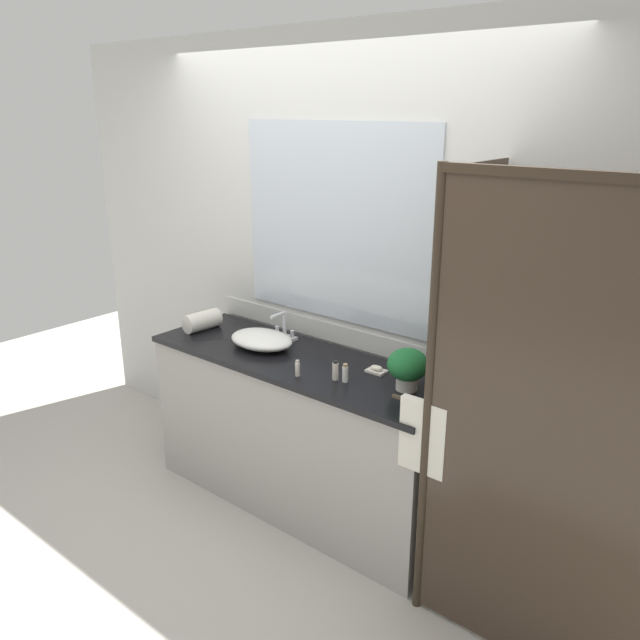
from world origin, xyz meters
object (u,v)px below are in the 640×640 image
Objects in this scene: sink_basin at (261,340)px; soap_dish at (376,370)px; faucet at (284,329)px; amenity_bottle_conditioner at (335,371)px; amenity_bottle_lotion at (345,373)px; amenity_bottle_body_wash at (298,368)px; potted_plant at (408,366)px; rolled_towel_near_edge at (202,321)px.

sink_basin reaches higher than soap_dish.
amenity_bottle_conditioner is at bearing -24.90° from faucet.
soap_dish is 0.20m from amenity_bottle_lotion.
sink_basin reaches higher than amenity_bottle_body_wash.
amenity_bottle_conditioner reaches higher than soap_dish.
amenity_bottle_lotion is at bearing -22.26° from faucet.
soap_dish is at bearing 63.01° from amenity_bottle_conditioner.
potted_plant is 0.56m from amenity_bottle_body_wash.
soap_dish is at bearing 45.93° from amenity_bottle_body_wash.
potted_plant reaches higher than amenity_bottle_conditioner.
rolled_towel_near_edge is (-0.48, -0.02, 0.01)m from sink_basin.
potted_plant is 0.26m from soap_dish.
sink_basin is 0.61m from amenity_bottle_conditioner.
soap_dish is 0.23m from amenity_bottle_conditioner.
amenity_bottle_conditioner is (0.60, -0.09, 0.00)m from sink_basin.
potted_plant is (0.94, 0.03, 0.07)m from sink_basin.
amenity_bottle_lotion is at bearing -3.34° from rolled_towel_near_edge.
amenity_bottle_body_wash is 0.93m from rolled_towel_near_edge.
sink_basin is at bearing 157.50° from amenity_bottle_body_wash.
amenity_bottle_conditioner is (-0.34, -0.13, -0.07)m from potted_plant.
faucet is 1.81× the size of amenity_bottle_lotion.
amenity_bottle_body_wash is (0.43, -0.18, -0.00)m from sink_basin.
faucet is (-0.00, 0.19, 0.01)m from sink_basin.
soap_dish is (0.71, 0.11, -0.03)m from sink_basin.
rolled_towel_near_edge is (-1.19, -0.13, 0.04)m from soap_dish.
amenity_bottle_lotion is (0.23, 0.10, 0.00)m from amenity_bottle_body_wash.
faucet is at bearing 157.74° from amenity_bottle_lotion.
faucet is 0.95m from potted_plant.
amenity_bottle_conditioner is at bearing -4.12° from rolled_towel_near_edge.
amenity_bottle_body_wash is at bearing -22.50° from sink_basin.
soap_dish is at bearing -5.94° from faucet.
amenity_bottle_lotion is (0.66, -0.08, 0.00)m from sink_basin.
soap_dish is at bearing 161.07° from potted_plant.
faucet reaches higher than amenity_bottle_lotion.
rolled_towel_near_edge is (-1.42, -0.05, -0.06)m from potted_plant.
potted_plant is at bearing -18.93° from soap_dish.
amenity_bottle_conditioner is (0.60, -0.28, -0.01)m from faucet.
amenity_bottle_conditioner is at bearing -159.18° from potted_plant.
faucet is at bearing 22.64° from rolled_towel_near_edge.
amenity_bottle_lotion is at bearing -105.15° from soap_dish.
amenity_bottle_body_wash is at bearing -10.08° from rolled_towel_near_edge.
faucet is at bearing 170.76° from potted_plant.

